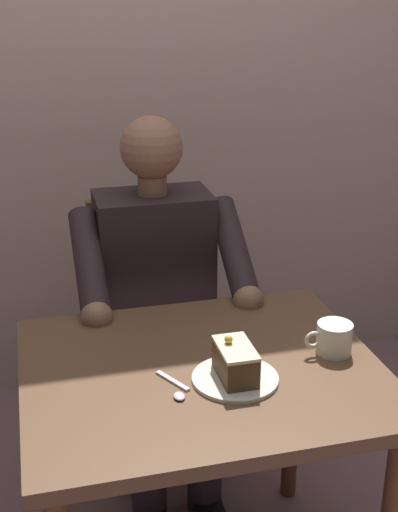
% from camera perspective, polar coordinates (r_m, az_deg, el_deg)
% --- Properties ---
extents(cafe_rear_panel, '(6.40, 0.12, 3.00)m').
position_cam_1_polar(cafe_rear_panel, '(2.72, -6.82, 19.59)').
color(cafe_rear_panel, '#CAA89E').
rests_on(cafe_rear_panel, ground).
extents(dining_table, '(0.87, 0.73, 0.71)m').
position_cam_1_polar(dining_table, '(1.77, 0.25, -11.77)').
color(dining_table, brown).
rests_on(dining_table, ground).
extents(chair, '(0.42, 0.42, 0.90)m').
position_cam_1_polar(chair, '(2.43, -3.97, -5.13)').
color(chair, brown).
rests_on(chair, ground).
extents(seated_person, '(0.53, 0.58, 1.22)m').
position_cam_1_polar(seated_person, '(2.22, -3.22, -4.00)').
color(seated_person, '#2D2025').
rests_on(seated_person, ground).
extents(dessert_plate, '(0.21, 0.21, 0.01)m').
position_cam_1_polar(dessert_plate, '(1.67, 2.97, -9.97)').
color(dessert_plate, silver).
rests_on(dessert_plate, dining_table).
extents(cake_slice, '(0.08, 0.14, 0.10)m').
position_cam_1_polar(cake_slice, '(1.64, 3.00, -8.61)').
color(cake_slice, '#503920').
rests_on(cake_slice, dessert_plate).
extents(coffee_cup, '(0.12, 0.09, 0.08)m').
position_cam_1_polar(coffee_cup, '(1.79, 10.96, -6.58)').
color(coffee_cup, silver).
rests_on(coffee_cup, dining_table).
extents(dessert_spoon, '(0.06, 0.14, 0.01)m').
position_cam_1_polar(dessert_spoon, '(1.63, -1.89, -10.82)').
color(dessert_spoon, silver).
rests_on(dessert_spoon, dining_table).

